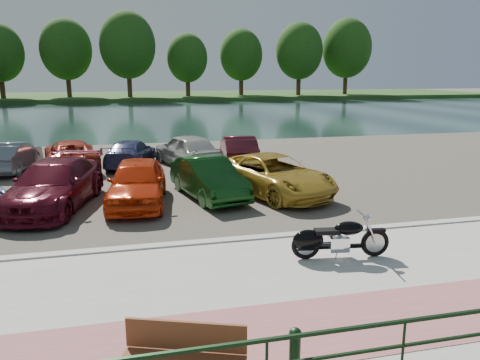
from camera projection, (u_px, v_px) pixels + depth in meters
The scene contains 21 objects.
ground at pixel (300, 270), 10.48m from camera, with size 200.00×200.00×0.00m, color #595447.
promenade at pixel (318, 288), 9.52m from camera, with size 60.00×6.00×0.10m, color #ABA7A1.
pink_path at pixel (352, 323), 8.09m from camera, with size 60.00×2.00×0.01m, color #935356.
kerb at pixel (274, 238), 12.36m from camera, with size 60.00×0.30×0.14m, color #ABA7A1.
parking_lot at pixel (213, 171), 20.89m from camera, with size 60.00×18.00×0.04m, color #433D36.
river at pixel (163, 115), 48.36m from camera, with size 120.00×40.00×0.00m, color #1B312F.
far_bank at pixel (148, 96), 78.61m from camera, with size 120.00×24.00×0.60m, color #1D4017.
railing at pixel (404, 334), 6.51m from camera, with size 24.04×0.05×0.90m.
bollards at pixel (283, 353), 6.47m from camera, with size 10.68×0.18×0.81m.
far_trees at pixel (177, 51), 72.09m from camera, with size 70.25×10.68×12.52m.
motorcycle at pixel (332, 239), 10.83m from camera, with size 2.32×0.77×1.05m.
park_bench at pixel (184, 351), 6.73m from camera, with size 1.84×1.05×0.72m.
car_3 at pixel (54, 185), 15.04m from camera, with size 2.12×5.22×1.51m, color #4D0B19.
car_4 at pixel (137, 182), 15.43m from camera, with size 1.78×4.43×1.51m, color red.
car_5 at pixel (208, 178), 16.29m from camera, with size 1.47×4.21×1.39m, color #103B11.
car_6 at pixel (274, 175), 16.67m from camera, with size 2.36×5.13×1.42m, color #B58F29.
car_9 at pixel (12, 156), 20.60m from camera, with size 1.41×4.03×1.33m, color slate.
car_10 at pixel (71, 154), 21.17m from camera, with size 2.18×4.73×1.31m, color #AB2F1C.
car_11 at pixel (130, 153), 21.78m from camera, with size 1.72×4.23×1.23m, color navy.
car_12 at pixel (187, 150), 21.68m from camera, with size 1.82×4.53×1.54m, color #B1B2AD.
car_13 at pixel (238, 150), 22.18m from camera, with size 1.47×4.21×1.39m, color #4C141E.
Camera 1 is at (-3.60, -9.16, 4.35)m, focal length 35.00 mm.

